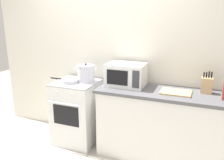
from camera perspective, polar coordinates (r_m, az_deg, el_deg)
back_wall at (r=3.36m, az=3.88°, el=5.52°), size 4.40×0.10×2.50m
lower_cabinet_right at (r=3.15m, az=12.22°, el=-11.03°), size 1.64×0.56×0.88m
countertop_right at (r=2.98m, az=12.72°, el=-3.07°), size 1.70×0.60×0.04m
stove at (r=3.51m, az=-8.50°, el=-7.63°), size 0.60×0.64×0.92m
stock_pot at (r=3.31m, az=-6.37°, el=1.60°), size 0.33×0.25×0.27m
frying_pan at (r=3.33m, az=-10.26°, el=-0.14°), size 0.45×0.25×0.05m
microwave at (r=3.10m, az=3.46°, el=1.29°), size 0.50×0.37×0.30m
cutting_board at (r=2.94m, az=15.34°, el=-2.91°), size 0.36×0.26×0.02m
knife_block at (r=3.03m, az=22.14°, el=-1.18°), size 0.13×0.10×0.27m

